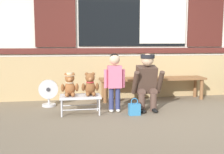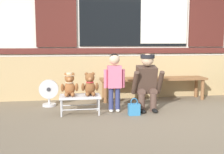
% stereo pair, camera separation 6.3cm
% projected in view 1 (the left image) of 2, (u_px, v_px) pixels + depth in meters
% --- Properties ---
extents(ground_plane, '(60.00, 60.00, 0.00)m').
position_uv_depth(ground_plane, '(160.00, 114.00, 4.35)').
color(ground_plane, '#756651').
extents(brick_low_wall, '(6.94, 0.25, 0.85)m').
position_uv_depth(brick_low_wall, '(138.00, 76.00, 5.70)').
color(brick_low_wall, tan).
rests_on(brick_low_wall, ground).
extents(shop_facade, '(7.08, 0.26, 3.45)m').
position_uv_depth(shop_facade, '(133.00, 15.00, 6.04)').
color(shop_facade, silver).
rests_on(shop_facade, ground).
extents(wooden_bench_long, '(2.10, 0.40, 0.44)m').
position_uv_depth(wooden_bench_long, '(153.00, 81.00, 5.38)').
color(wooden_bench_long, brown).
rests_on(wooden_bench_long, ground).
extents(small_display_bench, '(0.64, 0.36, 0.30)m').
position_uv_depth(small_display_bench, '(80.00, 97.00, 4.31)').
color(small_display_bench, silver).
rests_on(small_display_bench, ground).
extents(teddy_bear_with_hat, '(0.28, 0.27, 0.36)m').
position_uv_depth(teddy_bear_with_hat, '(70.00, 85.00, 4.26)').
color(teddy_bear_with_hat, '#93562D').
rests_on(teddy_bear_with_hat, small_display_bench).
extents(teddy_bear_plain, '(0.28, 0.26, 0.36)m').
position_uv_depth(teddy_bear_plain, '(90.00, 85.00, 4.31)').
color(teddy_bear_plain, brown).
rests_on(teddy_bear_plain, small_display_bench).
extents(child_standing, '(0.35, 0.18, 0.96)m').
position_uv_depth(child_standing, '(115.00, 76.00, 4.40)').
color(child_standing, navy).
rests_on(child_standing, ground).
extents(adult_crouching, '(0.50, 0.49, 0.95)m').
position_uv_depth(adult_crouching, '(147.00, 82.00, 4.53)').
color(adult_crouching, brown).
rests_on(adult_crouching, ground).
extents(handbag_on_ground, '(0.18, 0.11, 0.27)m').
position_uv_depth(handbag_on_ground, '(134.00, 109.00, 4.26)').
color(handbag_on_ground, teal).
rests_on(handbag_on_ground, ground).
extents(floor_fan, '(0.34, 0.24, 0.48)m').
position_uv_depth(floor_fan, '(49.00, 93.00, 4.82)').
color(floor_fan, silver).
rests_on(floor_fan, ground).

